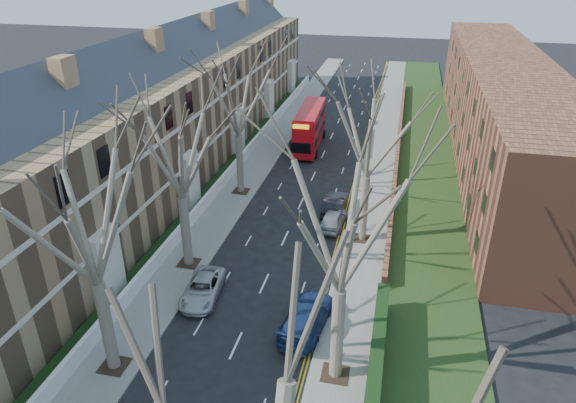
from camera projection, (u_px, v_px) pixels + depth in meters
The scene contains 16 objects.
pavement_left at pixel (269, 149), 55.83m from camera, with size 3.00×102.00×0.12m, color slate.
pavement_right at pixel (380, 158), 53.44m from camera, with size 3.00×102.00×0.12m, color slate.
terrace_left at pixel (167, 117), 47.93m from camera, with size 9.70×78.00×13.60m.
flats_right at pixel (500, 109), 52.44m from camera, with size 13.97×54.00×10.00m.
front_wall_left at pixel (231, 171), 48.93m from camera, with size 0.30×78.00×1.00m.
grass_verge_right at pixel (425, 161), 52.50m from camera, with size 6.00×102.00×0.06m.
tree_left_mid at pixel (82, 206), 22.74m from camera, with size 10.50×10.50×14.71m.
tree_left_far at pixel (176, 139), 31.61m from camera, with size 10.15×10.15×14.22m.
tree_left_dist at pixel (236, 87), 41.93m from camera, with size 10.50×10.50×14.71m.
tree_right_mid at pixel (344, 212), 22.21m from camera, with size 10.50×10.50×14.71m.
tree_right_far at pixel (370, 122), 34.57m from camera, with size 10.15×10.15×14.22m.
double_decker_bus at pixel (310, 128), 55.83m from camera, with size 2.89×10.20×4.26m.
car_left_far at pixel (203, 289), 32.15m from camera, with size 2.13×4.62×1.28m, color #AFB0B5.
car_right_near at pixel (307, 316), 29.50m from camera, with size 2.23×5.49×1.59m, color navy.
car_right_mid at pixel (333, 219), 40.26m from camera, with size 1.66×4.12×1.40m, color gray.
car_right_far at pixel (335, 204), 42.42m from camera, with size 1.64×4.70×1.55m, color black.
Camera 1 is at (7.71, -11.72, 19.89)m, focal length 32.00 mm.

